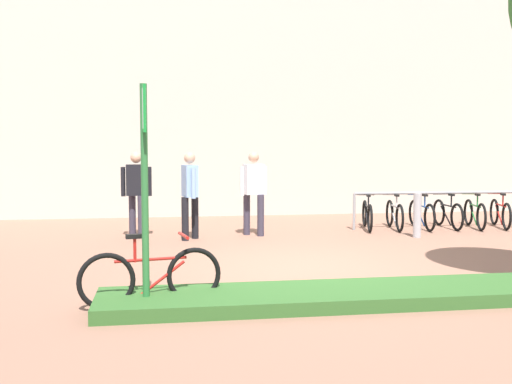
% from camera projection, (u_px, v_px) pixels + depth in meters
% --- Properties ---
extents(ground_plane, '(60.00, 60.00, 0.00)m').
position_uv_depth(ground_plane, '(305.00, 268.00, 9.23)').
color(ground_plane, '#936651').
extents(building_facade, '(28.00, 1.20, 10.00)m').
position_uv_depth(building_facade, '(241.00, 26.00, 16.19)').
color(building_facade, beige).
rests_on(building_facade, ground).
extents(planter_strip, '(7.00, 1.10, 0.16)m').
position_uv_depth(planter_strip, '(391.00, 294.00, 7.36)').
color(planter_strip, '#336028').
rests_on(planter_strip, ground).
extents(parking_sign_post, '(0.08, 0.36, 2.55)m').
position_uv_depth(parking_sign_post, '(144.00, 164.00, 6.79)').
color(parking_sign_post, '#2D7238').
rests_on(parking_sign_post, ground).
extents(bike_at_sign, '(1.66, 0.48, 0.86)m').
position_uv_depth(bike_at_sign, '(151.00, 277.00, 7.07)').
color(bike_at_sign, black).
rests_on(bike_at_sign, ground).
extents(bike_rack_cluster, '(3.76, 1.66, 0.83)m').
position_uv_depth(bike_rack_cluster, '(435.00, 213.00, 13.56)').
color(bike_rack_cluster, '#99999E').
rests_on(bike_rack_cluster, ground).
extents(bollard_steel, '(0.16, 0.16, 0.90)m').
position_uv_depth(bollard_steel, '(417.00, 215.00, 12.24)').
color(bollard_steel, '#ADADB2').
rests_on(bollard_steel, ground).
extents(person_shirt_blue, '(0.59, 0.37, 1.72)m').
position_uv_depth(person_shirt_blue, '(254.00, 188.00, 12.49)').
color(person_shirt_blue, '#383342').
rests_on(person_shirt_blue, ground).
extents(person_shirt_white, '(0.34, 0.60, 1.72)m').
position_uv_depth(person_shirt_white, '(190.00, 190.00, 11.95)').
color(person_shirt_white, black).
rests_on(person_shirt_white, ground).
extents(person_suited_dark, '(0.61, 0.36, 1.72)m').
position_uv_depth(person_suited_dark, '(136.00, 189.00, 12.25)').
color(person_suited_dark, '#383342').
rests_on(person_suited_dark, ground).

